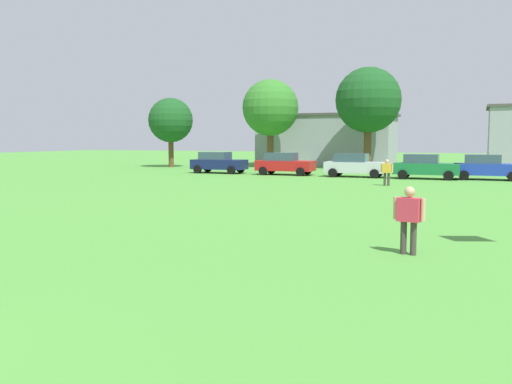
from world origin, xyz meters
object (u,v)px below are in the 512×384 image
at_px(parked_car_green_3, 425,166).
at_px(tree_center, 270,108).
at_px(bystander_midfield, 387,170).
at_px(parked_car_silver_2, 355,165).
at_px(parked_car_red_1, 284,164).
at_px(tree_far_left, 171,120).
at_px(adult_bystander, 409,214).
at_px(parked_car_navy_0, 218,162).
at_px(tree_far_right, 368,100).
at_px(parked_car_blue_4, 487,167).

relative_size(parked_car_green_3, tree_center, 0.51).
xyz_separation_m(bystander_midfield, parked_car_silver_2, (-3.25, 6.72, -0.05)).
distance_m(parked_car_red_1, tree_center, 12.41).
bearing_deg(tree_center, tree_far_left, -160.52).
bearing_deg(adult_bystander, parked_car_red_1, 126.74).
bearing_deg(parked_car_navy_0, parked_car_green_3, -2.51).
distance_m(parked_car_navy_0, parked_car_green_3, 15.88).
bearing_deg(parked_car_silver_2, bystander_midfield, -64.21).
distance_m(parked_car_navy_0, parked_car_red_1, 5.60).
bearing_deg(parked_car_silver_2, parked_car_navy_0, 177.40).
bearing_deg(parked_car_silver_2, tree_center, 134.08).
bearing_deg(parked_car_navy_0, adult_bystander, -56.50).
bearing_deg(tree_far_right, parked_car_blue_4, -46.29).
relative_size(adult_bystander, parked_car_green_3, 0.37).
xyz_separation_m(adult_bystander, parked_car_navy_0, (-17.66, 26.68, -0.10)).
relative_size(adult_bystander, bystander_midfield, 1.05).
relative_size(adult_bystander, parked_car_red_1, 0.37).
bearing_deg(tree_far_right, tree_far_left, -170.16).
xyz_separation_m(parked_car_silver_2, parked_car_blue_4, (8.71, 0.45, 0.00)).
height_order(parked_car_red_1, tree_far_right, tree_far_right).
xyz_separation_m(parked_car_silver_2, tree_far_right, (-1.06, 10.67, 5.26)).
bearing_deg(parked_car_red_1, bystander_midfield, -39.19).
xyz_separation_m(tree_center, tree_far_right, (9.28, -0.02, 0.48)).
height_order(parked_car_silver_2, tree_far_left, tree_far_left).
height_order(adult_bystander, parked_car_green_3, parked_car_green_3).
bearing_deg(bystander_midfield, tree_far_left, 158.08).
relative_size(parked_car_green_3, parked_car_blue_4, 1.00).
bearing_deg(tree_center, tree_far_right, -0.10).
relative_size(tree_far_left, tree_center, 0.79).
bearing_deg(tree_center, parked_car_red_1, -64.53).
relative_size(parked_car_red_1, parked_car_green_3, 1.00).
xyz_separation_m(tree_far_left, tree_far_right, (18.30, 3.17, 1.65)).
height_order(bystander_midfield, tree_far_left, tree_far_left).
bearing_deg(tree_far_left, parked_car_navy_0, -39.96).
height_order(bystander_midfield, parked_car_red_1, parked_car_red_1).
relative_size(parked_car_blue_4, tree_far_left, 0.65).
relative_size(parked_car_blue_4, tree_center, 0.51).
height_order(tree_center, tree_far_right, tree_far_right).
relative_size(parked_car_navy_0, tree_center, 0.51).
relative_size(bystander_midfield, parked_car_silver_2, 0.36).
height_order(bystander_midfield, tree_far_right, tree_far_right).
distance_m(parked_car_green_3, parked_car_blue_4, 3.92).
bearing_deg(adult_bystander, parked_car_silver_2, 116.52).
bearing_deg(tree_far_left, adult_bystander, -52.32).
distance_m(bystander_midfield, parked_car_green_3, 6.72).
distance_m(bystander_midfield, parked_car_silver_2, 7.47).
distance_m(parked_car_navy_0, parked_car_blue_4, 19.73).
height_order(adult_bystander, parked_car_silver_2, parked_car_silver_2).
distance_m(parked_car_red_1, tree_far_right, 12.38).
relative_size(parked_car_red_1, parked_car_blue_4, 1.00).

